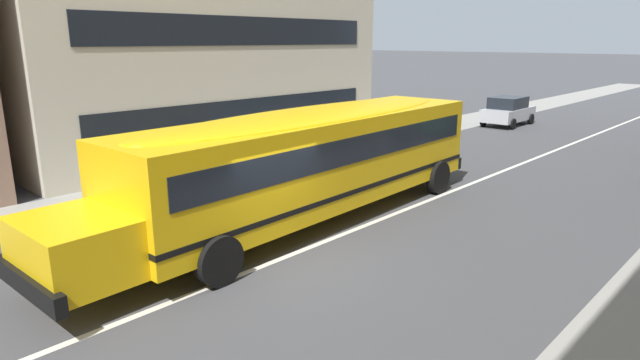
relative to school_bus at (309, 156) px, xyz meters
name	(u,v)px	position (x,y,z in m)	size (l,w,h in m)	color
ground_plane	(279,259)	(-2.41, -1.39, -1.80)	(400.00, 400.00, 0.00)	#424244
sidewalk_far	(124,196)	(-2.41, 5.85, -1.79)	(120.00, 3.00, 0.01)	gray
lane_centreline	(279,259)	(-2.41, -1.39, -1.80)	(110.00, 0.16, 0.01)	silver
school_bus	(309,156)	(0.00, 0.00, 0.00)	(13.64, 3.28, 3.03)	yellow
parked_car_silver_by_lamppost	(508,111)	(19.75, 3.35, -0.96)	(3.93, 1.94, 1.64)	#B7BABF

